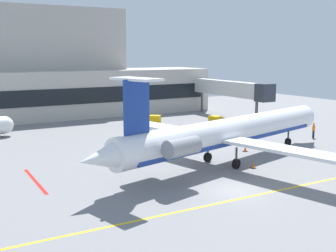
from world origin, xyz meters
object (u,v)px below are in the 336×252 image
(regional_jet, at_px, (228,132))
(marshaller, at_px, (314,130))
(baggage_tug, at_px, (154,125))
(pushback_tractor, at_px, (218,122))

(regional_jet, xyz_separation_m, marshaller, (17.03, 4.60, -2.04))
(regional_jet, relative_size, marshaller, 16.82)
(baggage_tug, distance_m, marshaller, 20.49)
(baggage_tug, bearing_deg, pushback_tractor, -11.44)
(regional_jet, distance_m, marshaller, 17.76)
(marshaller, bearing_deg, pushback_tractor, 118.38)
(baggage_tug, height_order, pushback_tractor, baggage_tug)
(marshaller, bearing_deg, baggage_tug, 138.97)
(pushback_tractor, bearing_deg, regional_jet, -123.61)
(baggage_tug, xyz_separation_m, pushback_tractor, (9.19, -1.86, -0.14))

